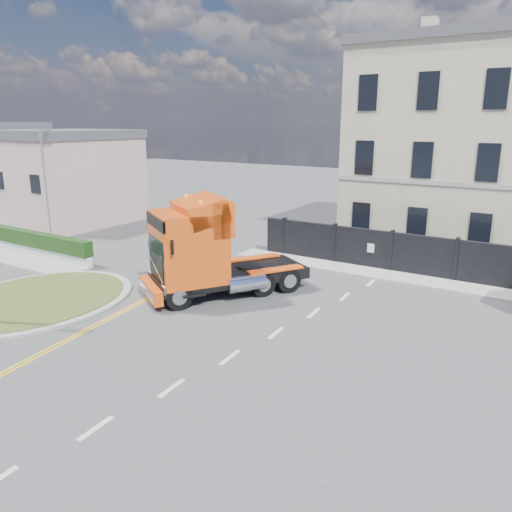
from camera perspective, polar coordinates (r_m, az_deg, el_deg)
The scene contains 11 objects.
ground at distance 19.52m, azimuth -4.66°, elevation -6.48°, with size 120.00×120.00×0.00m, color #424244.
traffic_island at distance 22.48m, azimuth -23.95°, elevation -4.62°, with size 6.80×6.80×0.17m.
hedge_wall at distance 29.53m, azimuth -23.47°, elevation 1.28°, with size 8.00×0.55×1.35m.
pavement_side at distance 29.11m, azimuth -25.10°, elevation -0.49°, with size 8.50×1.80×0.10m, color #969690.
seaside_bldg_pink at distance 39.09m, azimuth -20.67°, elevation 8.05°, with size 8.00×8.00×6.00m, color beige.
seaside_bldg_cream at distance 46.80m, azimuth -24.68°, elevation 8.04°, with size 9.00×8.00×5.00m, color beige.
hoarding_fence at distance 24.64m, azimuth 20.85°, elevation -0.39°, with size 18.80×0.25×2.00m.
georgian_building at distance 31.37m, azimuth 23.61°, elevation 11.35°, with size 12.30×10.30×12.80m.
pavement_far at distance 24.16m, azimuth 18.92°, elevation -2.84°, with size 20.00×1.60×0.12m, color #969690.
truck at distance 20.89m, azimuth -5.98°, elevation 0.29°, with size 5.86×7.20×4.13m.
lamppost_slim at distance 33.04m, azimuth -23.01°, elevation 8.46°, with size 0.28×0.56×6.79m.
Camera 1 is at (11.01, -14.44, 7.18)m, focal length 35.00 mm.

